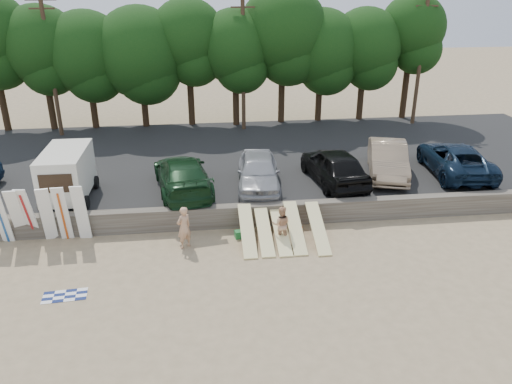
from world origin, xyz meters
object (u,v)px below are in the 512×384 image
Objects in this scene: box_trailer at (67,172)px; car_1 at (182,175)px; car_2 at (258,172)px; car_5 at (455,159)px; beachgoer_a at (184,227)px; car_3 at (334,166)px; cooler at (239,234)px; car_4 at (388,159)px; beachgoer_b at (281,224)px.

box_trailer is 5.24m from car_1.
car_2 is 10.46m from car_5.
car_3 is at bearing 174.36° from beachgoer_a.
car_3 is 0.91× the size of car_5.
car_4 is at bearing 20.51° from cooler.
car_5 is at bearing 12.51° from car_4.
car_4 is (10.52, 0.93, 0.01)m from car_1.
car_2 is at bearing -3.53° from car_3.
cooler is (-11.71, -4.43, -1.34)m from car_5.
car_2 reaches higher than car_5.
car_3 is 13.80× the size of cooler.
car_5 reaches higher than beachgoer_b.
car_1 is at bearing 113.42° from cooler.
car_2 is at bearing -166.96° from beachgoer_a.
cooler is at bearing 26.75° from car_5.
box_trailer is 12.71m from car_3.
car_5 is (19.30, 1.00, -0.52)m from box_trailer.
car_1 reaches higher than beachgoer_a.
car_4 is 13.63× the size of cooler.
car_3 is at bearing 172.85° from car_1.
box_trailer is at bearing -159.71° from car_4.
cooler is at bearing 113.79° from car_1.
car_1 is (5.21, 0.28, -0.47)m from box_trailer.
box_trailer is 2.06× the size of beachgoer_a.
car_4 is (3.04, 0.71, -0.04)m from car_3.
car_5 is (3.57, -0.21, -0.05)m from car_4.
car_1 is at bearing -125.64° from beachgoer_a.
box_trailer is at bearing -5.70° from car_1.
box_trailer is 6.71m from beachgoer_a.
beachgoer_a reaches higher than cooler.
car_1 is 1.01× the size of car_5.
box_trailer is at bearing 8.99° from car_5.
car_1 is 1.12× the size of car_4.
car_5 is at bearing 3.32° from box_trailer.
car_5 is (14.09, 0.72, -0.04)m from car_1.
cooler is (-8.14, -4.64, -1.39)m from car_4.
car_3 is 3.29× the size of beachgoer_b.
car_5 is at bearing -143.72° from beachgoer_b.
beachgoer_b is at bearing 125.08° from car_1.
cooler is at bearing 30.42° from car_3.
car_1 is 14.11m from car_5.
box_trailer is 0.65× the size of car_5.
car_3 is at bearing 9.10° from car_2.
car_2 is 3.10× the size of beachgoer_b.
car_3 is at bearing -150.95° from car_4.
car_3 reaches higher than car_5.
cooler is at bearing -103.62° from car_2.
car_4 is at bearing 169.60° from beachgoer_a.
beachgoer_b is at bearing -78.72° from car_2.
car_2 is (3.65, -0.03, 0.00)m from car_1.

